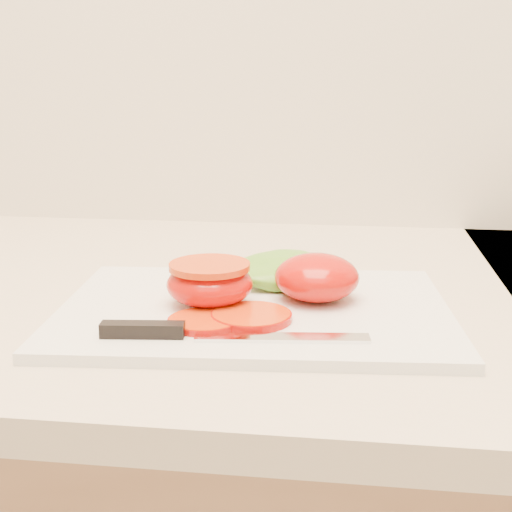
# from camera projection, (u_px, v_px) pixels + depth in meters

# --- Properties ---
(cutting_board) EXTENTS (0.38, 0.29, 0.01)m
(cutting_board) POSITION_uv_depth(u_px,v_px,m) (255.00, 310.00, 0.67)
(cutting_board) COLOR silver
(cutting_board) RESTS_ON counter
(tomato_half_dome) EXTENTS (0.08, 0.08, 0.04)m
(tomato_half_dome) POSITION_uv_depth(u_px,v_px,m) (317.00, 277.00, 0.68)
(tomato_half_dome) COLOR red
(tomato_half_dome) RESTS_ON cutting_board
(tomato_half_cut) EXTENTS (0.08, 0.08, 0.04)m
(tomato_half_cut) POSITION_uv_depth(u_px,v_px,m) (210.00, 282.00, 0.66)
(tomato_half_cut) COLOR red
(tomato_half_cut) RESTS_ON cutting_board
(tomato_slice_0) EXTENTS (0.07, 0.07, 0.01)m
(tomato_slice_0) POSITION_uv_depth(u_px,v_px,m) (251.00, 316.00, 0.62)
(tomato_slice_0) COLOR #DD4E0C
(tomato_slice_0) RESTS_ON cutting_board
(tomato_slice_1) EXTENTS (0.06, 0.06, 0.01)m
(tomato_slice_1) POSITION_uv_depth(u_px,v_px,m) (204.00, 321.00, 0.61)
(tomato_slice_1) COLOR #DD4E0C
(tomato_slice_1) RESTS_ON cutting_board
(lettuce_leaf_0) EXTENTS (0.14, 0.14, 0.03)m
(lettuce_leaf_0) POSITION_uv_depth(u_px,v_px,m) (288.00, 270.00, 0.74)
(lettuce_leaf_0) COLOR #72B830
(lettuce_leaf_0) RESTS_ON cutting_board
(knife) EXTENTS (0.22, 0.04, 0.01)m
(knife) POSITION_uv_depth(u_px,v_px,m) (197.00, 333.00, 0.58)
(knife) COLOR silver
(knife) RESTS_ON cutting_board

